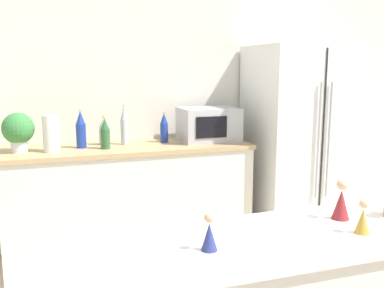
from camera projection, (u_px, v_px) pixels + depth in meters
The scene contains 14 objects.
wall_back at pixel (153, 97), 3.75m from camera, with size 8.00×0.06×2.55m.
back_counter at pixel (130, 200), 3.50m from camera, with size 1.94×0.63×0.92m.
refrigerator at pixel (298, 144), 3.82m from camera, with size 0.83×0.74×1.72m.
potted_plant at pixel (18, 130), 3.11m from camera, with size 0.23×0.23×0.29m.
paper_towel_roll at pixel (51, 133), 3.14m from camera, with size 0.12×0.12×0.27m.
microwave at pixel (209, 124), 3.62m from camera, with size 0.48×0.37×0.28m.
back_bottle_0 at pixel (105, 134), 3.26m from camera, with size 0.07×0.07×0.24m.
back_bottle_1 at pixel (81, 130), 3.29m from camera, with size 0.08×0.08×0.29m.
back_bottle_2 at pixel (124, 126), 3.44m from camera, with size 0.06×0.06×0.32m.
back_bottle_3 at pixel (104, 131), 3.43m from camera, with size 0.08×0.08×0.24m.
back_bottle_4 at pixel (164, 128), 3.55m from camera, with size 0.07×0.07×0.25m.
wise_man_figurine_blue at pixel (363, 219), 1.55m from camera, with size 0.06×0.06×0.13m.
wise_man_figurine_crimson at pixel (341, 202), 1.70m from camera, with size 0.07×0.07×0.16m.
wise_man_figurine_purple at pixel (209, 234), 1.41m from camera, with size 0.06×0.06×0.13m.
Camera 1 is at (-0.87, -0.95, 1.52)m, focal length 40.00 mm.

